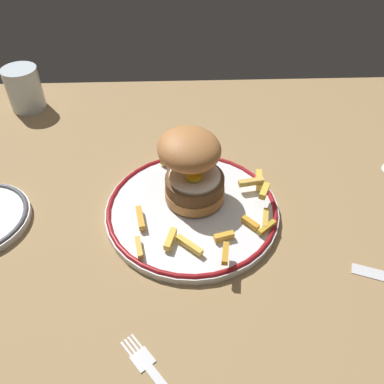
{
  "coord_description": "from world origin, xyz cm",
  "views": [
    {
      "loc": [
        -3.79,
        -47.03,
        46.57
      ],
      "look_at": [
        -2.14,
        -2.18,
        4.6
      ],
      "focal_mm": 38.02,
      "sensor_mm": 36.0,
      "label": 1
    }
  ],
  "objects": [
    {
      "name": "dinner_plate",
      "position": [
        -2.14,
        -2.18,
        0.84
      ],
      "size": [
        27.22,
        27.22,
        1.6
      ],
      "color": "silver",
      "rests_on": "ground_plane"
    },
    {
      "name": "water_glass",
      "position": [
        -36.01,
        30.81,
        3.8
      ],
      "size": [
        7.16,
        7.16,
        8.92
      ],
      "color": "silver",
      "rests_on": "ground_plane"
    },
    {
      "name": "fries_pile",
      "position": [
        0.72,
        -2.91,
        2.36
      ],
      "size": [
        21.12,
        26.5,
        2.97
      ],
      "color": "gold",
      "rests_on": "dinner_plate"
    },
    {
      "name": "burger",
      "position": [
        -2.06,
        0.63,
        7.1
      ],
      "size": [
        13.88,
        13.93,
        11.23
      ],
      "color": "#B9783D",
      "rests_on": "dinner_plate"
    },
    {
      "name": "fork",
      "position": [
        -6.68,
        -28.29,
        0.18
      ],
      "size": [
        9.99,
        12.17,
        0.36
      ],
      "color": "silver",
      "rests_on": "ground_plane"
    },
    {
      "name": "ground_plane",
      "position": [
        0.0,
        0.0,
        -2.0
      ],
      "size": [
        128.29,
        83.05,
        4.0
      ],
      "primitive_type": "cube",
      "color": "#98784D"
    }
  ]
}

